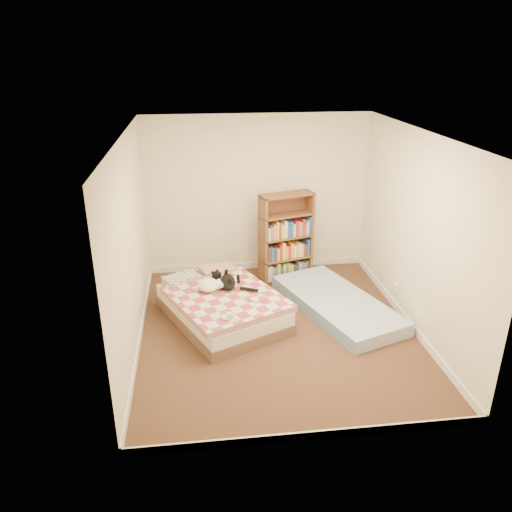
{
  "coord_description": "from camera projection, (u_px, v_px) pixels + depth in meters",
  "views": [
    {
      "loc": [
        -0.96,
        -5.54,
        3.4
      ],
      "look_at": [
        -0.24,
        0.3,
        0.93
      ],
      "focal_mm": 35.0,
      "sensor_mm": 36.0,
      "label": 1
    }
  ],
  "objects": [
    {
      "name": "bed",
      "position": [
        222.0,
        305.0,
        6.68
      ],
      "size": [
        1.82,
        2.07,
        0.46
      ],
      "rotation": [
        0.0,
        0.0,
        0.43
      ],
      "color": "brown",
      "rests_on": "room"
    },
    {
      "name": "black_cat",
      "position": [
        228.0,
        281.0,
        6.73
      ],
      "size": [
        0.42,
        0.75,
        0.17
      ],
      "rotation": [
        0.0,
        0.0,
        0.62
      ],
      "color": "black",
      "rests_on": "bed"
    },
    {
      "name": "white_dog",
      "position": [
        209.0,
        285.0,
        6.59
      ],
      "size": [
        0.4,
        0.42,
        0.15
      ],
      "rotation": [
        0.0,
        0.0,
        0.55
      ],
      "color": "white",
      "rests_on": "bed"
    },
    {
      "name": "room",
      "position": [
        278.0,
        244.0,
        6.03
      ],
      "size": [
        3.51,
        4.01,
        2.51
      ],
      "color": "#472A1E",
      "rests_on": "ground"
    },
    {
      "name": "bookshelf",
      "position": [
        286.0,
        247.0,
        7.79
      ],
      "size": [
        0.91,
        0.51,
        1.38
      ],
      "rotation": [
        0.0,
        0.0,
        0.29
      ],
      "color": "brown",
      "rests_on": "room"
    },
    {
      "name": "floor_mattress",
      "position": [
        337.0,
        304.0,
        6.95
      ],
      "size": [
        1.57,
        2.26,
        0.19
      ],
      "primitive_type": "cube",
      "rotation": [
        0.0,
        0.0,
        0.35
      ],
      "color": "#779CC6",
      "rests_on": "room"
    }
  ]
}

